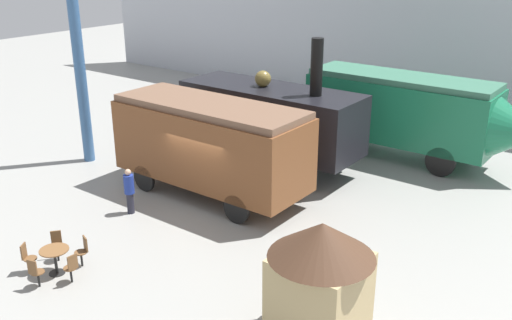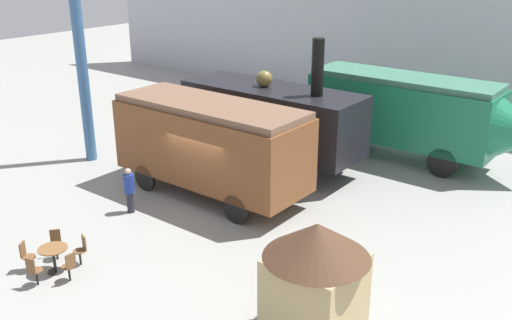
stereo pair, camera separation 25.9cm
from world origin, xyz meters
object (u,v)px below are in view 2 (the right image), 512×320
object	(u,v)px
streamlined_locomotive	(418,112)
passenger_coach_wooden	(211,142)
cafe_chair_0	(70,265)
ticket_kiosk	(315,278)
steam_locomotive	(272,117)
cafe_table_near	(53,254)
visitor_person	(129,189)

from	to	relation	value
streamlined_locomotive	passenger_coach_wooden	distance (m)	8.87
passenger_coach_wooden	cafe_chair_0	world-z (taller)	passenger_coach_wooden
streamlined_locomotive	ticket_kiosk	distance (m)	12.81
steam_locomotive	cafe_table_near	xyz separation A→B (m)	(0.06, -10.12, -1.52)
visitor_person	steam_locomotive	bearing A→B (deg)	79.40
streamlined_locomotive	passenger_coach_wooden	xyz separation A→B (m)	(-4.36, -7.72, -0.08)
steam_locomotive	ticket_kiosk	bearing A→B (deg)	-48.81
steam_locomotive	cafe_chair_0	distance (m)	10.30
cafe_chair_0	ticket_kiosk	size ratio (longest dim) A/B	0.29
passenger_coach_wooden	ticket_kiosk	bearing A→B (deg)	-32.97
steam_locomotive	visitor_person	world-z (taller)	steam_locomotive
streamlined_locomotive	visitor_person	world-z (taller)	streamlined_locomotive
visitor_person	streamlined_locomotive	bearing A→B (deg)	62.39
passenger_coach_wooden	cafe_table_near	size ratio (longest dim) A/B	9.03
streamlined_locomotive	steam_locomotive	size ratio (longest dim) A/B	1.27
passenger_coach_wooden	cafe_chair_0	distance (m)	6.81
cafe_table_near	visitor_person	world-z (taller)	visitor_person
cafe_table_near	ticket_kiosk	size ratio (longest dim) A/B	0.26
cafe_chair_0	cafe_table_near	bearing A→B (deg)	-0.00
passenger_coach_wooden	streamlined_locomotive	bearing A→B (deg)	60.57
visitor_person	ticket_kiosk	xyz separation A→B (m)	(8.45, -1.94, 0.82)
cafe_table_near	passenger_coach_wooden	bearing A→B (deg)	90.90
streamlined_locomotive	cafe_chair_0	size ratio (longest dim) A/B	10.84
cafe_chair_0	streamlined_locomotive	bearing A→B (deg)	-101.52
streamlined_locomotive	ticket_kiosk	size ratio (longest dim) A/B	3.14
cafe_table_near	ticket_kiosk	bearing A→B (deg)	14.23
cafe_chair_0	ticket_kiosk	distance (m)	6.80
passenger_coach_wooden	visitor_person	bearing A→B (deg)	-112.28
passenger_coach_wooden	ticket_kiosk	distance (m)	8.71
steam_locomotive	visitor_person	xyz separation A→B (m)	(-1.19, -6.36, -1.23)
cafe_table_near	visitor_person	bearing A→B (deg)	108.37
passenger_coach_wooden	steam_locomotive	bearing A→B (deg)	89.30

